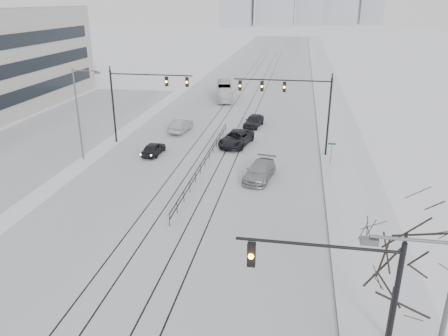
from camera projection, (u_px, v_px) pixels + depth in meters
The scene contains 18 objects.
road at pixel (244, 100), 69.42m from camera, with size 22.00×260.00×0.02m, color silver.
sidewalk_east at pixel (331, 103), 67.27m from camera, with size 5.00×260.00×0.16m, color silver.
curb at pixel (315, 102), 67.66m from camera, with size 0.10×260.00×0.12m, color gray.
parking_strip at pixel (42, 140), 49.59m from camera, with size 14.00×60.00×0.03m, color silver.
tram_rails at pixel (223, 136), 51.03m from camera, with size 5.30×180.00×0.01m.
traffic_mast_near at pixel (350, 295), 16.44m from camera, with size 6.10×0.37×7.00m.
traffic_mast_ne at pixel (296, 99), 43.07m from camera, with size 9.60×0.37×8.00m.
traffic_mast_nw at pixel (138, 93), 46.69m from camera, with size 9.10×0.37×8.00m.
street_light_west at pixel (80, 108), 41.89m from camera, with size 2.73×0.25×9.00m.
bare_tree at pixel (401, 259), 18.85m from camera, with size 4.40×4.40×6.10m.
median_fence at pixel (205, 161), 41.66m from camera, with size 0.06×24.00×1.00m.
street_sign at pixel (331, 151), 41.25m from camera, with size 0.70×0.06×2.40m.
sedan_sb_inner at pixel (154, 149), 44.78m from camera, with size 1.55×3.86×1.32m, color black.
sedan_sb_outer at pixel (181, 126), 52.58m from camera, with size 1.60×4.59×1.51m, color gray.
sedan_nb_front at pixel (236, 138), 47.62m from camera, with size 2.62×5.69×1.58m, color black.
sedan_nb_right at pixel (260, 171), 38.69m from camera, with size 2.11×5.18×1.50m, color #93969A.
sedan_nb_far at pixel (254, 121), 54.63m from camera, with size 1.80×4.48×1.53m, color black.
box_truck at pixel (224, 91), 69.33m from camera, with size 2.26×9.67×2.69m, color silver.
Camera 1 is at (8.38, -8.21, 14.98)m, focal length 35.00 mm.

